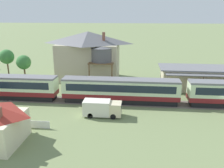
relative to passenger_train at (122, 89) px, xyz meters
The scene contains 8 objects.
passenger_train is the anchor object (origin of this frame).
railway_track 7.21m from the passenger_train, behind, with size 163.25×3.60×0.04m.
station_building 17.10m from the passenger_train, 32.43° to the left, with size 14.97×8.06×4.40m.
station_house_grey_roof 16.89m from the passenger_train, 120.77° to the left, with size 14.44×9.41×10.78m.
water_tower 12.38m from the passenger_train, 114.80° to the left, with size 5.18×5.18×8.24m.
delivery_truck_cream 6.49m from the passenger_train, 114.06° to the right, with size 5.63×2.19×2.41m.
yard_tree_0 26.37m from the passenger_train, 151.54° to the left, with size 3.26×3.26×5.56m.
yard_tree_2 30.50m from the passenger_train, 154.36° to the left, with size 3.33×3.33×6.69m.
Camera 1 is at (-14.65, -37.03, 14.86)m, focal length 38.00 mm.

